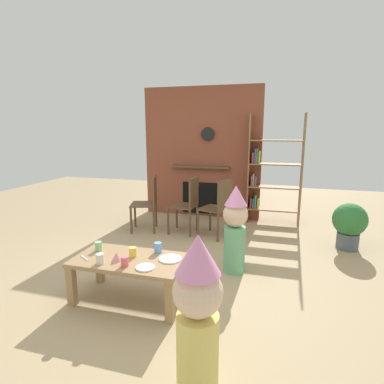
% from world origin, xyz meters
% --- Properties ---
extents(ground_plane, '(12.00, 12.00, 0.00)m').
position_xyz_m(ground_plane, '(0.00, 0.00, 0.00)').
color(ground_plane, tan).
extents(brick_fireplace_feature, '(2.20, 0.28, 2.40)m').
position_xyz_m(brick_fireplace_feature, '(-0.26, 2.60, 1.19)').
color(brick_fireplace_feature, brown).
rests_on(brick_fireplace_feature, ground_plane).
extents(bookshelf, '(0.90, 0.28, 1.90)m').
position_xyz_m(bookshelf, '(1.00, 2.40, 0.87)').
color(bookshelf, olive).
rests_on(bookshelf, ground_plane).
extents(coffee_table, '(1.07, 0.56, 0.43)m').
position_xyz_m(coffee_table, '(-0.21, -0.53, 0.36)').
color(coffee_table, '#9E7A51').
rests_on(coffee_table, ground_plane).
extents(paper_cup_near_left, '(0.07, 0.07, 0.10)m').
position_xyz_m(paper_cup_near_left, '(0.00, -0.33, 0.48)').
color(paper_cup_near_left, '#669EE0').
rests_on(paper_cup_near_left, coffee_table).
extents(paper_cup_near_right, '(0.07, 0.07, 0.09)m').
position_xyz_m(paper_cup_near_right, '(-0.17, -0.69, 0.47)').
color(paper_cup_near_right, '#E5666B').
rests_on(paper_cup_near_right, coffee_table).
extents(paper_cup_center, '(0.07, 0.07, 0.09)m').
position_xyz_m(paper_cup_center, '(-0.20, -0.49, 0.48)').
color(paper_cup_center, '#F2CC4C').
rests_on(paper_cup_center, coffee_table).
extents(paper_cup_far_left, '(0.07, 0.07, 0.09)m').
position_xyz_m(paper_cup_far_left, '(-0.60, -0.44, 0.48)').
color(paper_cup_far_left, '#8CD18C').
rests_on(paper_cup_far_left, coffee_table).
extents(paper_cup_far_right, '(0.07, 0.07, 0.09)m').
position_xyz_m(paper_cup_far_right, '(-0.42, -0.71, 0.48)').
color(paper_cup_far_right, silver).
rests_on(paper_cup_far_right, coffee_table).
extents(paper_plate_front, '(0.17, 0.17, 0.01)m').
position_xyz_m(paper_plate_front, '(0.02, -0.68, 0.44)').
color(paper_plate_front, white).
rests_on(paper_plate_front, coffee_table).
extents(paper_plate_rear, '(0.22, 0.22, 0.01)m').
position_xyz_m(paper_plate_rear, '(0.17, -0.45, 0.44)').
color(paper_plate_rear, white).
rests_on(paper_plate_rear, coffee_table).
extents(birthday_cake_slice, '(0.10, 0.10, 0.08)m').
position_xyz_m(birthday_cake_slice, '(-0.30, -0.62, 0.47)').
color(birthday_cake_slice, pink).
rests_on(birthday_cake_slice, coffee_table).
extents(table_fork, '(0.14, 0.09, 0.01)m').
position_xyz_m(table_fork, '(-0.62, -0.65, 0.43)').
color(table_fork, silver).
rests_on(table_fork, coffee_table).
extents(child_with_cone_hat, '(0.30, 0.30, 1.07)m').
position_xyz_m(child_with_cone_hat, '(0.69, -1.43, 0.56)').
color(child_with_cone_hat, '#E0CC66').
rests_on(child_with_cone_hat, ground_plane).
extents(child_in_pink, '(0.28, 0.28, 1.02)m').
position_xyz_m(child_in_pink, '(0.68, 0.34, 0.54)').
color(child_in_pink, '#66B27F').
rests_on(child_in_pink, ground_plane).
extents(dining_chair_left, '(0.50, 0.50, 0.90)m').
position_xyz_m(dining_chair_left, '(-0.86, 1.45, 0.51)').
color(dining_chair_left, brown).
rests_on(dining_chair_left, ground_plane).
extents(dining_chair_middle, '(0.42, 0.42, 0.90)m').
position_xyz_m(dining_chair_middle, '(-0.21, 1.49, 0.51)').
color(dining_chair_middle, brown).
rests_on(dining_chair_middle, ground_plane).
extents(dining_chair_right, '(0.51, 0.51, 0.90)m').
position_xyz_m(dining_chair_right, '(0.30, 1.42, 0.51)').
color(dining_chair_right, brown).
rests_on(dining_chair_right, ground_plane).
extents(potted_plant_tall, '(0.45, 0.45, 0.65)m').
position_xyz_m(potted_plant_tall, '(2.11, 1.45, 0.37)').
color(potted_plant_tall, '#4C5660').
rests_on(potted_plant_tall, ground_plane).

